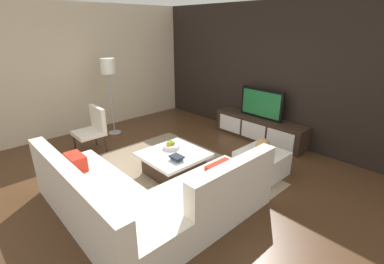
% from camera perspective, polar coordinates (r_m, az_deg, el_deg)
% --- Properties ---
extents(ground_plane, '(14.00, 14.00, 0.00)m').
position_cam_1_polar(ground_plane, '(4.59, -3.90, -9.44)').
color(ground_plane, '#4C301C').
extents(feature_wall_back, '(6.40, 0.12, 2.80)m').
position_cam_1_polar(feature_wall_back, '(6.08, 16.27, 11.56)').
color(feature_wall_back, black).
rests_on(feature_wall_back, ground).
extents(side_wall_left, '(0.12, 5.20, 2.80)m').
position_cam_1_polar(side_wall_left, '(6.89, -20.31, 12.16)').
color(side_wall_left, beige).
rests_on(side_wall_left, ground).
extents(area_rug, '(3.05, 2.43, 0.01)m').
position_cam_1_polar(area_rug, '(4.65, -4.69, -8.91)').
color(area_rug, gray).
rests_on(area_rug, ground).
extents(media_console, '(2.05, 0.46, 0.50)m').
position_cam_1_polar(media_console, '(6.12, 13.68, 0.67)').
color(media_console, '#332319').
rests_on(media_console, ground).
extents(television, '(0.99, 0.06, 0.62)m').
position_cam_1_polar(television, '(5.95, 14.15, 5.72)').
color(television, black).
rests_on(television, media_console).
extents(sectional_couch, '(2.48, 2.30, 0.85)m').
position_cam_1_polar(sectional_couch, '(3.64, -10.08, -13.33)').
color(sectional_couch, silver).
rests_on(sectional_couch, ground).
extents(coffee_table, '(0.95, 0.96, 0.38)m').
position_cam_1_polar(coffee_table, '(4.61, -3.79, -6.39)').
color(coffee_table, '#332319').
rests_on(coffee_table, ground).
extents(accent_chair_near, '(0.53, 0.52, 0.87)m').
position_cam_1_polar(accent_chair_near, '(5.70, -19.81, 1.01)').
color(accent_chair_near, '#332319').
rests_on(accent_chair_near, ground).
extents(floor_lamp, '(0.31, 0.31, 1.69)m').
position_cam_1_polar(floor_lamp, '(6.29, -16.90, 11.90)').
color(floor_lamp, '#A5A5AA').
rests_on(floor_lamp, ground).
extents(ottoman, '(0.70, 0.70, 0.40)m').
position_cam_1_polar(ottoman, '(4.74, 14.10, -6.25)').
color(ottoman, silver).
rests_on(ottoman, ground).
extents(fruit_bowl, '(0.28, 0.28, 0.14)m').
position_cam_1_polar(fruit_bowl, '(4.70, -4.35, -2.75)').
color(fruit_bowl, silver).
rests_on(fruit_bowl, coffee_table).
extents(decorative_ball, '(0.24, 0.24, 0.24)m').
position_cam_1_polar(decorative_ball, '(4.61, 14.46, -2.73)').
color(decorative_ball, '#AD8451').
rests_on(decorative_ball, ottoman).
extents(book_stack, '(0.21, 0.16, 0.07)m').
position_cam_1_polar(book_stack, '(4.29, -3.22, -5.31)').
color(book_stack, '#2D516B').
rests_on(book_stack, coffee_table).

